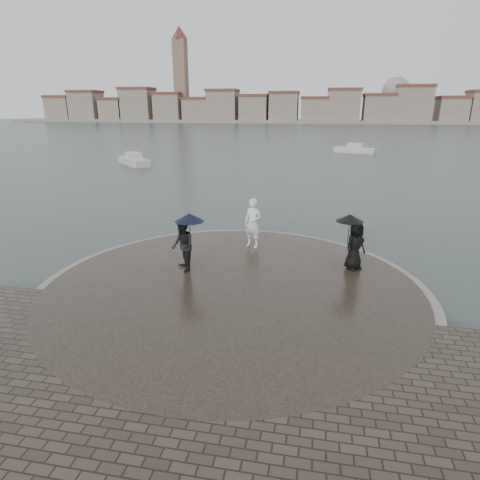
# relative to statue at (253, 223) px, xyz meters

# --- Properties ---
(ground) EXTENTS (400.00, 400.00, 0.00)m
(ground) POSITION_rel_statue_xyz_m (-0.05, -7.30, -1.36)
(ground) COLOR #2B3835
(ground) RESTS_ON ground
(kerb_ring) EXTENTS (12.50, 12.50, 0.32)m
(kerb_ring) POSITION_rel_statue_xyz_m (-0.05, -3.80, -1.20)
(kerb_ring) COLOR gray
(kerb_ring) RESTS_ON ground
(quay_tip) EXTENTS (11.90, 11.90, 0.36)m
(quay_tip) POSITION_rel_statue_xyz_m (-0.05, -3.80, -1.18)
(quay_tip) COLOR #2D261E
(quay_tip) RESTS_ON ground
(statue) EXTENTS (0.85, 0.69, 2.00)m
(statue) POSITION_rel_statue_xyz_m (0.00, 0.00, 0.00)
(statue) COLOR white
(statue) RESTS_ON quay_tip
(visitor_left) EXTENTS (1.28, 1.16, 2.04)m
(visitor_left) POSITION_rel_statue_xyz_m (-1.92, -2.92, 0.11)
(visitor_left) COLOR black
(visitor_left) RESTS_ON quay_tip
(visitor_right) EXTENTS (1.23, 1.07, 1.95)m
(visitor_right) POSITION_rel_statue_xyz_m (3.82, -1.65, 0.09)
(visitor_right) COLOR black
(visitor_right) RESTS_ON quay_tip
(far_skyline) EXTENTS (260.00, 20.00, 37.00)m
(far_skyline) POSITION_rel_statue_xyz_m (-6.34, 153.41, 4.25)
(far_skyline) COLOR gray
(far_skyline) RESTS_ON ground
(boats) EXTENTS (46.18, 20.90, 1.50)m
(boats) POSITION_rel_statue_xyz_m (5.14, 34.14, -0.98)
(boats) COLOR beige
(boats) RESTS_ON ground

